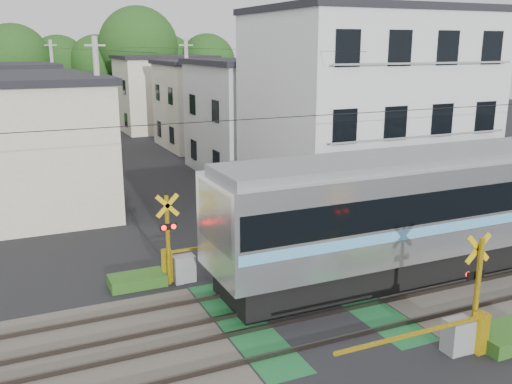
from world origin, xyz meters
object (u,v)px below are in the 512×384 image
crossing_signal_far (181,261)px  apartment_block (364,108)px  crossing_signal_near (463,327)px  pedestrian (109,137)px

crossing_signal_far → apartment_block: size_ratio=0.46×
crossing_signal_near → apartment_block: 14.95m
crossing_signal_far → pedestrian: bearing=84.6°
crossing_signal_near → pedestrian: crossing_signal_near is taller
pedestrian → crossing_signal_near: bearing=89.9°
crossing_signal_near → apartment_block: (5.91, 13.15, 3.94)m
crossing_signal_far → apartment_block: bearing=27.8°
crossing_signal_far → pedestrian: crossing_signal_far is taller
crossing_signal_near → apartment_block: size_ratio=0.46×
apartment_block → pedestrian: 22.50m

